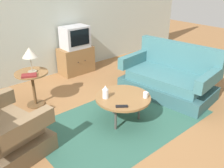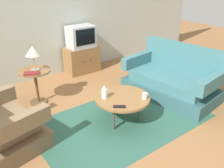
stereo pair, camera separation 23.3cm
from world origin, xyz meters
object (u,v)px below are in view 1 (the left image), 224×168
at_px(table_lamp, 30,53).
at_px(mug, 146,95).
at_px(television, 75,37).
at_px(vase, 105,92).
at_px(tv_stand, 76,60).
at_px(couch, 169,79).
at_px(tv_remote_dark, 122,106).
at_px(side_table, 33,82).
at_px(book, 29,75).
at_px(armchair, 0,135).
at_px(coffee_table, 123,98).

relative_size(table_lamp, mug, 3.58).
xyz_separation_m(television, vase, (-0.80, -2.02, -0.31)).
relative_size(tv_stand, table_lamp, 1.79).
relative_size(couch, table_lamp, 4.22).
relative_size(tv_stand, tv_remote_dark, 4.56).
bearing_deg(side_table, couch, -29.73).
height_order(mug, tv_remote_dark, mug).
bearing_deg(tv_stand, book, -147.28).
relative_size(side_table, table_lamp, 1.47).
bearing_deg(armchair, coffee_table, 62.41).
xyz_separation_m(coffee_table, television, (0.57, 2.16, 0.44)).
distance_m(coffee_table, television, 2.28).
xyz_separation_m(armchair, television, (2.26, 1.71, 0.55)).
bearing_deg(armchair, couch, 71.37).
xyz_separation_m(side_table, tv_stand, (1.40, 0.82, -0.15)).
bearing_deg(mug, table_lamp, 123.02).
bearing_deg(table_lamp, tv_remote_dark, -69.73).
bearing_deg(book, couch, 0.26).
xyz_separation_m(side_table, mug, (1.06, -1.61, 0.02)).
relative_size(vase, book, 0.75).
bearing_deg(vase, side_table, 116.01).
height_order(table_lamp, vase, table_lamp).
relative_size(coffee_table, tv_stand, 1.11).
relative_size(armchair, vase, 5.70).
bearing_deg(television, side_table, -150.22).
xyz_separation_m(armchair, tv_remote_dark, (1.47, -0.67, 0.15)).
xyz_separation_m(tv_stand, table_lamp, (-1.38, -0.82, 0.65)).
distance_m(armchair, book, 1.14).
height_order(tv_stand, television, television).
xyz_separation_m(vase, book, (-0.69, 1.08, 0.11)).
bearing_deg(television, table_lamp, -149.67).
bearing_deg(coffee_table, armchair, 165.05).
relative_size(side_table, mug, 5.26).
distance_m(coffee_table, side_table, 1.60).
bearing_deg(book, coffee_table, -26.85).
distance_m(couch, mug, 1.17).
relative_size(coffee_table, book, 3.10).
height_order(television, book, television).
relative_size(tv_stand, mug, 6.42).
height_order(couch, table_lamp, table_lamp).
xyz_separation_m(couch, tv_stand, (-0.76, 2.04, 0.00)).
distance_m(side_table, book, 0.26).
height_order(couch, coffee_table, couch).
distance_m(coffee_table, vase, 0.30).
bearing_deg(vase, mug, -39.78).
height_order(armchair, coffee_table, armchair).
xyz_separation_m(couch, mug, (-1.09, -0.38, 0.17)).
distance_m(couch, vase, 1.57).
bearing_deg(tv_remote_dark, side_table, 149.02).
distance_m(coffee_table, tv_remote_dark, 0.31).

